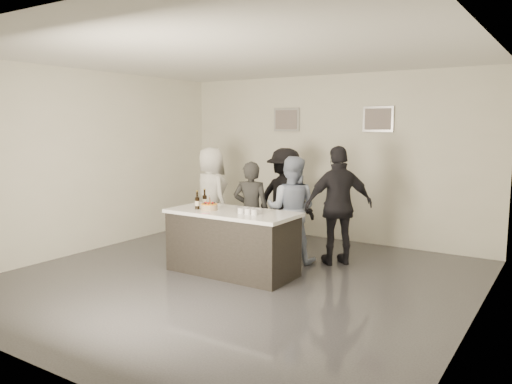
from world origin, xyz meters
TOP-DOWN VIEW (x-y plane):
  - floor at (0.00, 0.00)m, footprint 6.00×6.00m
  - ceiling at (0.00, 0.00)m, footprint 6.00×6.00m
  - wall_back at (0.00, 3.00)m, footprint 6.00×0.04m
  - wall_front at (0.00, -3.00)m, footprint 6.00×0.04m
  - wall_left at (-3.00, 0.00)m, footprint 0.04×6.00m
  - wall_right at (3.00, 0.00)m, footprint 0.04×6.00m
  - picture_left at (-0.90, 2.97)m, footprint 0.54×0.04m
  - picture_right at (0.90, 2.97)m, footprint 0.54×0.04m
  - bar_counter at (-0.21, 0.20)m, footprint 1.86×0.86m
  - cake at (-0.53, 0.10)m, footprint 0.24×0.24m
  - beer_bottle_a at (-0.75, 0.26)m, footprint 0.07×0.07m
  - beer_bottle_b at (-0.72, 0.05)m, footprint 0.07×0.07m
  - tumbler_cluster at (0.12, 0.15)m, footprint 0.30×0.19m
  - candles at (-0.44, -0.15)m, footprint 0.24×0.08m
  - person_main_black at (-0.38, 0.94)m, footprint 0.66×0.54m
  - person_main_blue at (0.19, 1.20)m, footprint 0.93×0.80m
  - person_guest_left at (-1.58, 1.48)m, footprint 0.99×0.83m
  - person_guest_right at (0.86, 1.46)m, footprint 1.06×1.04m
  - person_guest_back at (-0.33, 1.93)m, footprint 1.17×0.76m

SIDE VIEW (x-z plane):
  - floor at x=0.00m, z-range 0.00..0.00m
  - bar_counter at x=-0.21m, z-range 0.00..0.90m
  - person_main_black at x=-0.38m, z-range 0.00..1.55m
  - person_main_blue at x=0.19m, z-range 0.00..1.63m
  - person_guest_back at x=-0.33m, z-range 0.00..1.71m
  - person_guest_left at x=-1.58m, z-range 0.00..1.72m
  - person_guest_right at x=0.86m, z-range 0.00..1.79m
  - candles at x=-0.44m, z-range 0.90..0.91m
  - cake at x=-0.53m, z-range 0.90..0.98m
  - tumbler_cluster at x=0.12m, z-range 0.90..0.98m
  - beer_bottle_a at x=-0.75m, z-range 0.90..1.16m
  - beer_bottle_b at x=-0.72m, z-range 0.90..1.16m
  - wall_back at x=0.00m, z-range 0.00..3.00m
  - wall_front at x=0.00m, z-range 0.00..3.00m
  - wall_left at x=-3.00m, z-range 0.00..3.00m
  - wall_right at x=3.00m, z-range 0.00..3.00m
  - picture_left at x=-0.90m, z-range 1.98..2.42m
  - picture_right at x=0.90m, z-range 1.98..2.42m
  - ceiling at x=0.00m, z-range 3.00..3.00m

